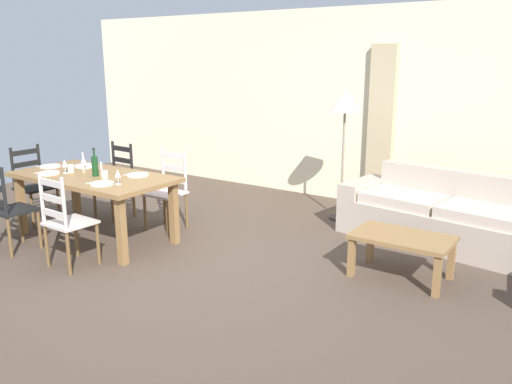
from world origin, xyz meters
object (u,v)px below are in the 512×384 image
Objects in this scene: coffee_table at (402,242)px; dining_chair_head_west at (33,185)px; wine_bottle at (95,166)px; wine_glass_near_right at (118,174)px; coffee_cup_primary at (105,175)px; dining_chair_near_right at (66,221)px; dining_table at (94,182)px; coffee_cup_secondary at (71,169)px; dining_chair_far_right at (168,190)px; standing_lamp at (345,109)px; wine_glass_far_left at (83,160)px; couch at (446,218)px; dining_chair_far_left at (116,181)px; dining_chair_near_left at (8,208)px; wine_glass_near_left at (65,164)px.

dining_chair_head_west is at bearing -168.85° from coffee_table.
wine_glass_near_right is at bearing -14.01° from wine_bottle.
dining_chair_near_right is at bearing -74.55° from coffee_cup_primary.
coffee_cup_secondary is at bearing -168.72° from dining_table.
dining_chair_far_right is 2.37m from standing_lamp.
dining_chair_near_right is 3.24m from coffee_table.
dining_chair_head_west is 1.29m from wine_bottle.
dining_chair_far_right is 1.07× the size of coffee_table.
wine_glass_near_right reaches higher than coffee_cup_secondary.
standing_lamp is (1.57, 1.52, 0.93)m from dining_chair_far_right.
wine_bottle is 0.43m from wine_glass_far_left.
dining_chair_head_west is 4.97m from couch.
dining_chair_far_left is at bearing 122.51° from dining_chair_near_right.
wine_glass_near_right is 0.10× the size of standing_lamp.
wine_bottle is 3.51× the size of coffee_cup_primary.
wine_bottle reaches higher than wine_glass_near_right.
dining_table is 0.88m from dining_chair_near_right.
wine_bottle reaches higher than couch.
coffee_cup_primary is 2.95m from standing_lamp.
dining_chair_near_left reaches higher than wine_glass_near_right.
coffee_table is (4.43, 0.87, -0.12)m from dining_chair_head_west.
wine_glass_near_left is (0.83, -0.12, 0.38)m from dining_chair_head_west.
dining_chair_far_left is 0.73m from wine_glass_far_left.
coffee_cup_primary is 3.17m from coffee_table.
coffee_cup_primary reaches higher than coffee_table.
dining_chair_near_right is 0.89m from wine_bottle.
dining_chair_near_right is 10.67× the size of coffee_cup_secondary.
dining_chair_near_right is at bearing -117.10° from standing_lamp.
wine_glass_near_left is (0.11, 0.66, 0.38)m from dining_chair_near_left.
coffee_cup_primary is (0.60, -0.19, -0.07)m from wine_glass_far_left.
wine_glass_near_right is at bearing -4.84° from dining_chair_head_west.
dining_chair_far_right and dining_chair_head_west have the same top height.
wine_glass_near_right is 2.85m from standing_lamp.
dining_chair_far_left is at bearing 47.46° from dining_chair_head_west.
wine_glass_near_left is 4.32m from couch.
standing_lamp is (3.15, 2.27, 0.93)m from dining_chair_head_west.
dining_chair_near_right is 1.23m from wine_glass_far_left.
dining_chair_near_right is 1.07× the size of coffee_table.
wine_bottle reaches higher than coffee_table.
dining_chair_head_west is 1.46m from coffee_cup_primary.
dining_chair_near_left is 5.96× the size of wine_glass_near_left.
dining_chair_far_left is at bearing 101.95° from coffee_cup_secondary.
wine_bottle is at bearing -113.86° from dining_chair_far_right.
dining_chair_head_west reaches higher than coffee_cup_primary.
couch is at bearing 19.39° from dining_chair_far_left.
wine_glass_near_right is 1.79× the size of coffee_cup_secondary.
dining_chair_far_right is 1.13m from coffee_cup_secondary.
dining_chair_far_left is 4.06m from couch.
standing_lamp is at bearing 53.46° from coffee_cup_primary.
coffee_cup_primary is (0.19, -0.03, -0.07)m from wine_bottle.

